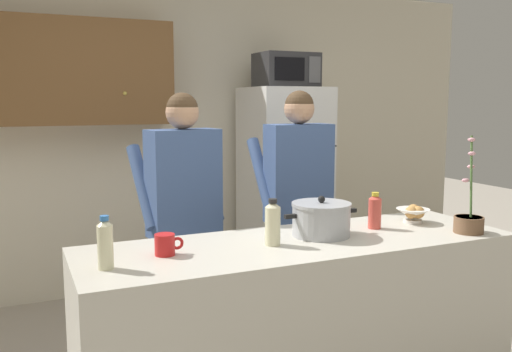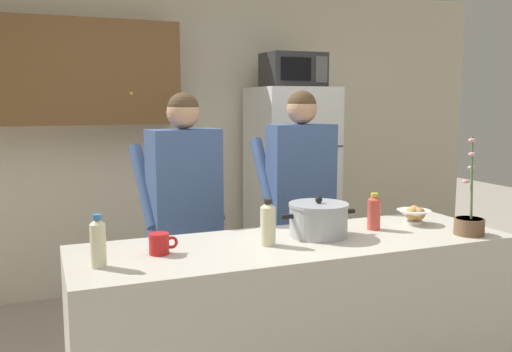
% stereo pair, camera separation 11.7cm
% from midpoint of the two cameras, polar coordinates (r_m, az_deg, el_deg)
% --- Properties ---
extents(back_wall_unit, '(6.00, 0.48, 2.60)m').
position_cam_midpoint_polar(back_wall_unit, '(4.65, -10.43, 5.56)').
color(back_wall_unit, beige).
rests_on(back_wall_unit, ground).
extents(kitchen_island, '(2.17, 0.68, 0.92)m').
position_cam_midpoint_polar(kitchen_island, '(2.84, 5.52, -15.79)').
color(kitchen_island, beige).
rests_on(kitchen_island, ground).
extents(refrigerator, '(0.64, 0.68, 1.71)m').
position_cam_midpoint_polar(refrigerator, '(4.69, 4.39, -1.26)').
color(refrigerator, white).
rests_on(refrigerator, ground).
extents(microwave, '(0.48, 0.37, 0.28)m').
position_cam_midpoint_polar(microwave, '(4.62, 4.64, 10.98)').
color(microwave, '#2D2D30').
rests_on(microwave, refrigerator).
extents(person_near_pot, '(0.54, 0.47, 1.65)m').
position_cam_midpoint_polar(person_near_pot, '(3.27, -6.51, -2.24)').
color(person_near_pot, '#726656').
rests_on(person_near_pot, ground).
extents(person_by_sink, '(0.51, 0.42, 1.67)m').
position_cam_midpoint_polar(person_by_sink, '(3.58, 5.59, -1.14)').
color(person_by_sink, '#33384C').
rests_on(person_by_sink, ground).
extents(cooking_pot, '(0.41, 0.30, 0.20)m').
position_cam_midpoint_polar(cooking_pot, '(2.78, 7.76, -4.54)').
color(cooking_pot, '#ADAFB5').
rests_on(cooking_pot, kitchen_island).
extents(coffee_mug, '(0.13, 0.09, 0.10)m').
position_cam_midpoint_polar(coffee_mug, '(2.47, -8.69, -7.02)').
color(coffee_mug, red).
rests_on(coffee_mug, kitchen_island).
extents(bread_bowl, '(0.19, 0.19, 0.10)m').
position_cam_midpoint_polar(bread_bowl, '(3.16, 17.24, -3.92)').
color(bread_bowl, white).
rests_on(bread_bowl, kitchen_island).
extents(bottle_near_edge, '(0.07, 0.07, 0.22)m').
position_cam_midpoint_polar(bottle_near_edge, '(2.58, 2.57, -4.91)').
color(bottle_near_edge, beige).
rests_on(bottle_near_edge, kitchen_island).
extents(bottle_mid_counter, '(0.06, 0.06, 0.22)m').
position_cam_midpoint_polar(bottle_mid_counter, '(2.32, -14.80, -6.67)').
color(bottle_mid_counter, beige).
rests_on(bottle_mid_counter, kitchen_island).
extents(bottle_far_corner, '(0.07, 0.07, 0.20)m').
position_cam_midpoint_polar(bottle_far_corner, '(2.97, 13.35, -3.67)').
color(bottle_far_corner, '#D84C3F').
rests_on(bottle_far_corner, kitchen_island).
extents(potted_orchid, '(0.15, 0.15, 0.50)m').
position_cam_midpoint_polar(potted_orchid, '(3.01, 22.46, -4.44)').
color(potted_orchid, brown).
rests_on(potted_orchid, kitchen_island).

